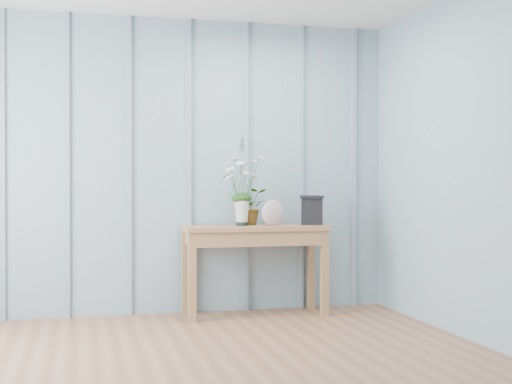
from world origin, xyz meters
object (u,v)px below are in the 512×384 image
object	(u,v)px
daisy_vase	(242,181)
felt_disc_vessel	(273,213)
sideboard	(255,239)
carved_box	(312,210)

from	to	relation	value
daisy_vase	felt_disc_vessel	xyz separation A→B (m)	(0.25, -0.04, -0.26)
sideboard	carved_box	bearing A→B (deg)	-1.47
daisy_vase	carved_box	xyz separation A→B (m)	(0.61, 0.01, -0.24)
sideboard	felt_disc_vessel	distance (m)	0.27
sideboard	felt_disc_vessel	bearing A→B (deg)	-24.24
felt_disc_vessel	carved_box	size ratio (longest dim) A/B	0.86
daisy_vase	sideboard	bearing A→B (deg)	9.91
sideboard	carved_box	world-z (taller)	carved_box
daisy_vase	carved_box	bearing A→B (deg)	0.67
carved_box	felt_disc_vessel	bearing A→B (deg)	-171.99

